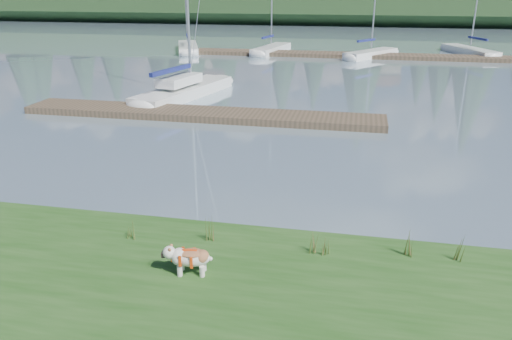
# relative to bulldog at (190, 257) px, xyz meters

# --- Properties ---
(ground) EXTENTS (200.00, 200.00, 0.00)m
(ground) POSITION_rel_bulldog_xyz_m (0.16, 33.70, -0.70)
(ground) COLOR #829BAB
(ground) RESTS_ON ground
(ridge) EXTENTS (200.00, 20.00, 5.00)m
(ridge) POSITION_rel_bulldog_xyz_m (0.16, 76.70, 1.80)
(ridge) COLOR #1B3218
(ridge) RESTS_ON ground
(bulldog) EXTENTS (0.94, 0.47, 0.56)m
(bulldog) POSITION_rel_bulldog_xyz_m (0.00, 0.00, 0.00)
(bulldog) COLOR silver
(bulldog) RESTS_ON bank
(sailboat_main) EXTENTS (3.53, 8.41, 11.94)m
(sailboat_main) POSITION_rel_bulldog_xyz_m (-5.78, 17.11, -0.28)
(sailboat_main) COLOR white
(sailboat_main) RESTS_ON ground
(dock_near) EXTENTS (16.00, 2.00, 0.30)m
(dock_near) POSITION_rel_bulldog_xyz_m (-3.84, 12.70, -0.55)
(dock_near) COLOR #4C3D2C
(dock_near) RESTS_ON ground
(dock_far) EXTENTS (26.00, 2.20, 0.30)m
(dock_far) POSITION_rel_bulldog_xyz_m (2.16, 33.70, -0.55)
(dock_far) COLOR #4C3D2C
(dock_far) RESTS_ON ground
(sailboat_bg_0) EXTENTS (4.17, 7.93, 11.44)m
(sailboat_bg_0) POSITION_rel_bulldog_xyz_m (-12.24, 35.45, -0.38)
(sailboat_bg_0) COLOR white
(sailboat_bg_0) RESTS_ON ground
(sailboat_bg_1) EXTENTS (2.69, 7.24, 10.70)m
(sailboat_bg_1) POSITION_rel_bulldog_xyz_m (-4.49, 35.64, -0.37)
(sailboat_bg_1) COLOR white
(sailboat_bg_1) RESTS_ON ground
(sailboat_bg_2) EXTENTS (4.77, 6.19, 10.06)m
(sailboat_bg_2) POSITION_rel_bulldog_xyz_m (4.01, 34.13, -0.37)
(sailboat_bg_2) COLOR white
(sailboat_bg_2) RESTS_ON ground
(sailboat_bg_3) EXTENTS (4.05, 7.42, 10.94)m
(sailboat_bg_3) POSITION_rel_bulldog_xyz_m (11.52, 37.74, -0.37)
(sailboat_bg_3) COLOR white
(sailboat_bg_3) RESTS_ON ground
(weed_0) EXTENTS (0.17, 0.14, 0.64)m
(weed_0) POSITION_rel_bulldog_xyz_m (0.00, 1.28, -0.08)
(weed_0) COLOR #475B23
(weed_0) RESTS_ON bank
(weed_1) EXTENTS (0.17, 0.14, 0.55)m
(weed_1) POSITION_rel_bulldog_xyz_m (2.24, 1.23, -0.12)
(weed_1) COLOR #475B23
(weed_1) RESTS_ON bank
(weed_2) EXTENTS (0.17, 0.14, 0.63)m
(weed_2) POSITION_rel_bulldog_xyz_m (4.06, 1.49, -0.09)
(weed_2) COLOR #475B23
(weed_2) RESTS_ON bank
(weed_3) EXTENTS (0.17, 0.14, 0.45)m
(weed_3) POSITION_rel_bulldog_xyz_m (-1.72, 1.10, -0.16)
(weed_3) COLOR #475B23
(weed_3) RESTS_ON bank
(weed_4) EXTENTS (0.17, 0.14, 0.48)m
(weed_4) POSITION_rel_bulldog_xyz_m (2.49, 1.22, -0.15)
(weed_4) COLOR #475B23
(weed_4) RESTS_ON bank
(weed_5) EXTENTS (0.17, 0.14, 0.61)m
(weed_5) POSITION_rel_bulldog_xyz_m (5.07, 1.51, -0.09)
(weed_5) COLOR #475B23
(weed_5) RESTS_ON bank
(mud_lip) EXTENTS (60.00, 0.50, 0.14)m
(mud_lip) POSITION_rel_bulldog_xyz_m (0.16, 2.10, -0.63)
(mud_lip) COLOR #33281C
(mud_lip) RESTS_ON ground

